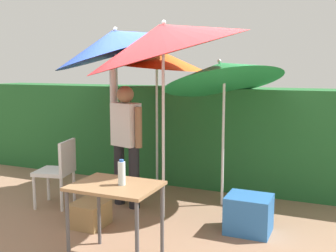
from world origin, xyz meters
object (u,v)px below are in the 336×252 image
object	(u,v)px
chair_plastic	(59,169)
umbrella_navy	(222,73)
umbrella_rainbow	(116,42)
cooler_box	(249,214)
folding_table	(116,194)
umbrella_orange	(157,59)
person_vendor	(126,137)
crate_cardboard	(90,214)
bottle_water	(122,173)
umbrella_yellow	(164,39)

from	to	relation	value
chair_plastic	umbrella_navy	bearing A→B (deg)	24.39
umbrella_rainbow	cooler_box	world-z (taller)	umbrella_rainbow
chair_plastic	folding_table	world-z (taller)	chair_plastic
umbrella_orange	folding_table	xyz separation A→B (m)	(0.68, -2.40, -1.30)
person_vendor	crate_cardboard	distance (m)	1.12
umbrella_orange	folding_table	world-z (taller)	umbrella_orange
umbrella_rainbow	bottle_water	world-z (taller)	umbrella_rainbow
cooler_box	folding_table	world-z (taller)	folding_table
umbrella_orange	bottle_water	xyz separation A→B (m)	(0.75, -2.39, -1.10)
chair_plastic	bottle_water	size ratio (longest dim) A/B	3.71
umbrella_yellow	umbrella_navy	bearing A→B (deg)	57.32
person_vendor	crate_cardboard	size ratio (longest dim) A/B	4.74
cooler_box	folding_table	bearing A→B (deg)	-130.35
umbrella_navy	person_vendor	size ratio (longest dim) A/B	1.17
umbrella_orange	umbrella_rainbow	bearing A→B (deg)	-107.43
crate_cardboard	bottle_water	distance (m)	1.24
umbrella_rainbow	chair_plastic	size ratio (longest dim) A/B	2.97
crate_cardboard	person_vendor	bearing A→B (deg)	86.06
folding_table	umbrella_rainbow	bearing A→B (deg)	119.89
cooler_box	bottle_water	xyz separation A→B (m)	(-0.94, -1.18, 0.66)
umbrella_rainbow	folding_table	distance (m)	2.40
folding_table	bottle_water	world-z (taller)	bottle_water
person_vendor	bottle_water	distance (m)	1.59
folding_table	crate_cardboard	bearing A→B (deg)	139.43
folding_table	bottle_water	distance (m)	0.22
umbrella_yellow	umbrella_rainbow	bearing A→B (deg)	154.14
umbrella_orange	umbrella_navy	distance (m)	1.24
umbrella_orange	crate_cardboard	bearing A→B (deg)	-91.64
cooler_box	bottle_water	world-z (taller)	bottle_water
umbrella_rainbow	umbrella_yellow	xyz separation A→B (m)	(0.90, -0.43, -0.01)
umbrella_orange	chair_plastic	xyz separation A→B (m)	(-0.81, -1.34, -1.45)
umbrella_yellow	person_vendor	distance (m)	1.40
umbrella_rainbow	crate_cardboard	distance (m)	2.27
umbrella_orange	folding_table	distance (m)	2.81
person_vendor	crate_cardboard	bearing A→B (deg)	-93.94
bottle_water	chair_plastic	bearing A→B (deg)	146.19
umbrella_rainbow	cooler_box	size ratio (longest dim) A/B	5.39
umbrella_orange	umbrella_navy	world-z (taller)	umbrella_navy
folding_table	chair_plastic	bearing A→B (deg)	144.82
umbrella_navy	person_vendor	xyz separation A→B (m)	(-1.13, -0.52, -0.83)
umbrella_orange	crate_cardboard	xyz separation A→B (m)	(-0.05, -1.77, -1.82)
folding_table	bottle_water	xyz separation A→B (m)	(0.06, 0.01, 0.21)
umbrella_orange	chair_plastic	distance (m)	2.14
umbrella_orange	bottle_water	size ratio (longest dim) A/B	9.04
umbrella_orange	bottle_water	world-z (taller)	umbrella_orange
chair_plastic	folding_table	xyz separation A→B (m)	(1.50, -1.05, 0.15)
chair_plastic	cooler_box	world-z (taller)	chair_plastic
umbrella_yellow	crate_cardboard	xyz separation A→B (m)	(-0.70, -0.55, -2.02)
chair_plastic	bottle_water	distance (m)	1.91
umbrella_navy	chair_plastic	distance (m)	2.48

